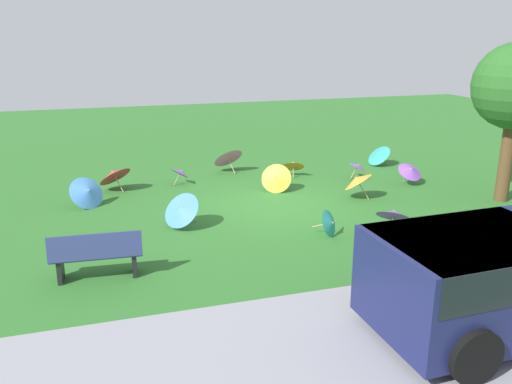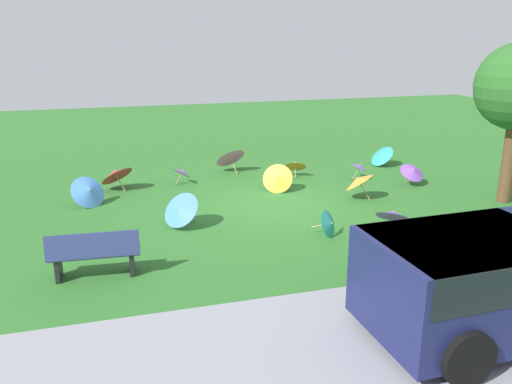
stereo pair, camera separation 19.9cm
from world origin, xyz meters
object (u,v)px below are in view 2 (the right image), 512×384
at_px(parasol_purple_0, 393,214).
at_px(parasol_pink_1, 229,156).
at_px(park_bench, 94,254).
at_px(parasol_purple_1, 182,172).
at_px(parasol_teal_1, 330,224).
at_px(parasol_orange_1, 358,180).
at_px(parasol_purple_2, 360,167).
at_px(van_dark, 510,271).
at_px(parasol_red_0, 116,174).
at_px(parasol_teal_0, 381,155).
at_px(parasol_blue_0, 89,191).
at_px(parasol_yellow_0, 277,178).
at_px(parasol_blue_2, 179,209).
at_px(parasol_orange_4, 295,165).

bearing_deg(parasol_purple_0, parasol_pink_1, -70.08).
distance_m(park_bench, parasol_purple_1, 6.18).
relative_size(parasol_teal_1, parasol_pink_1, 0.56).
bearing_deg(parasol_pink_1, parasol_orange_1, 124.41).
bearing_deg(parasol_orange_1, parasol_purple_1, -32.90).
bearing_deg(parasol_teal_1, parasol_purple_2, -124.08).
bearing_deg(park_bench, parasol_purple_0, -175.04).
distance_m(van_dark, parasol_orange_1, 6.44).
xyz_separation_m(van_dark, parasol_purple_2, (-1.75, -8.17, -0.53)).
relative_size(parasol_red_0, parasol_pink_1, 1.07).
relative_size(parasol_teal_0, parasol_red_0, 0.73).
xyz_separation_m(parasol_blue_0, parasol_purple_2, (-7.76, -0.46, -0.02)).
relative_size(parasol_purple_1, parasol_teal_1, 1.12).
distance_m(parasol_teal_1, parasol_pink_1, 6.10).
distance_m(parasol_orange_1, parasol_purple_2, 2.04).
height_order(parasol_purple_1, parasol_blue_0, parasol_blue_0).
height_order(parasol_blue_0, parasol_yellow_0, same).
xyz_separation_m(park_bench, parasol_blue_0, (0.15, -4.28, -0.06)).
height_order(park_bench, parasol_purple_2, park_bench).
distance_m(park_bench, parasol_yellow_0, 6.33).
height_order(parasol_purple_1, parasol_purple_2, parasol_purple_2).
bearing_deg(van_dark, parasol_blue_0, -52.06).
xyz_separation_m(parasol_blue_2, parasol_orange_4, (-4.05, -3.47, -0.09)).
distance_m(parasol_red_0, parasol_yellow_0, 4.50).
relative_size(parasol_teal_0, parasol_purple_0, 0.86).
height_order(parasol_purple_0, parasol_teal_1, parasol_purple_0).
bearing_deg(parasol_orange_1, parasol_orange_4, -73.31).
distance_m(parasol_red_0, parasol_blue_2, 3.73).
xyz_separation_m(van_dark, parasol_purple_0, (-0.45, -3.97, -0.50)).
bearing_deg(parasol_yellow_0, parasol_orange_4, -126.28).
xyz_separation_m(parasol_teal_0, parasol_orange_1, (2.39, 3.08, 0.15)).
xyz_separation_m(van_dark, parasol_pink_1, (1.79, -10.14, -0.41)).
xyz_separation_m(parasol_red_0, parasol_purple_2, (-7.06, 0.87, -0.08)).
distance_m(van_dark, parasol_blue_0, 9.78).
height_order(parasol_purple_0, parasol_orange_1, parasol_orange_1).
bearing_deg(parasol_yellow_0, parasol_blue_2, 34.08).
relative_size(park_bench, parasol_pink_1, 1.41).
distance_m(park_bench, parasol_red_0, 5.64).
bearing_deg(park_bench, parasol_pink_1, -121.25).
xyz_separation_m(parasol_red_0, parasol_blue_0, (0.70, 1.34, -0.06)).
xyz_separation_m(parasol_purple_1, parasol_yellow_0, (-2.38, 1.56, 0.05)).
distance_m(parasol_orange_1, parasol_blue_2, 4.91).
height_order(parasol_purple_1, parasol_pink_1, parasol_pink_1).
height_order(parasol_purple_0, parasol_purple_1, parasol_purple_0).
distance_m(park_bench, parasol_orange_1, 7.28).
bearing_deg(parasol_purple_2, parasol_orange_1, 61.85).
xyz_separation_m(parasol_purple_1, parasol_orange_4, (-3.44, 0.11, 0.01)).
distance_m(parasol_orange_1, parasol_blue_0, 6.93).
distance_m(parasol_orange_1, parasol_yellow_0, 2.19).
distance_m(park_bench, parasol_blue_0, 4.28).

